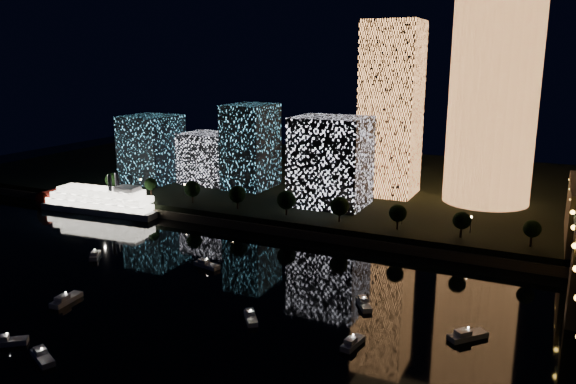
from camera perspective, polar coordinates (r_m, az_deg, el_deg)
ground at (r=116.10m, az=-5.96°, el=-17.17°), size 520.00×520.00×0.00m
far_bank at (r=256.73m, az=12.95°, el=0.32°), size 420.00×160.00×5.00m
seawall at (r=184.19m, az=7.48°, el=-4.91°), size 420.00×6.00×3.00m
tower_cylindrical at (r=224.98m, az=20.12°, el=9.04°), size 34.00×34.00×79.95m
tower_rectangular at (r=229.63m, az=10.43°, el=8.24°), size 21.55×21.55×68.57m
midrise_blocks at (r=235.20m, az=-4.69°, el=3.92°), size 111.79×36.41×35.49m
riverboat at (r=234.25m, az=-18.86°, el=-0.87°), size 55.33×15.56×16.46m
motorboats at (r=127.46m, az=-6.39°, el=-13.81°), size 123.90×64.36×2.78m
esplanade_trees at (r=198.08m, az=-0.36°, el=-0.79°), size 165.44×6.74×8.87m
street_lamps at (r=205.06m, az=-0.45°, el=-0.72°), size 132.70×0.70×5.65m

